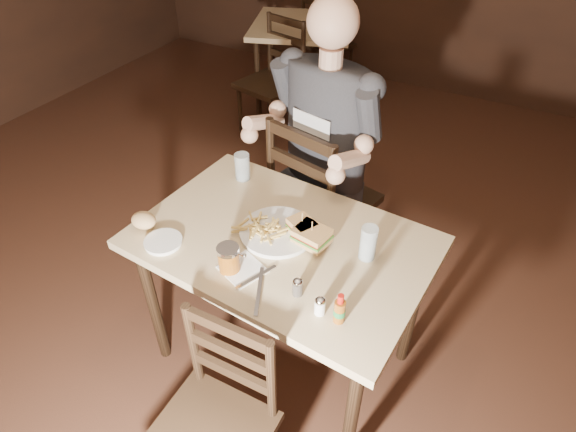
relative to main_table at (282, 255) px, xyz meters
The scene contains 23 objects.
room_shell 0.78m from the main_table, 158.13° to the right, with size 7.00×7.00×7.00m.
main_table is the anchor object (origin of this frame).
bg_table 2.64m from the main_table, 114.99° to the left, with size 1.02×1.02×0.77m.
chair_far 0.68m from the main_table, 98.84° to the left, with size 0.46×0.50×0.99m, color black, non-canonical shape.
bg_chair_far 3.15m from the main_table, 110.75° to the left, with size 0.39×0.43×0.85m, color black, non-canonical shape.
bg_chair_near 2.16m from the main_table, 121.20° to the left, with size 0.43×0.47×0.92m, color black, non-canonical shape.
diner 0.69m from the main_table, 100.69° to the left, with size 0.58×0.46×1.01m, color #2F2E34, non-canonical shape.
dinner_plate 0.10m from the main_table, 150.87° to the left, with size 0.29×0.29×0.02m, color white.
sandwich_left 0.17m from the main_table, 40.36° to the left, with size 0.10×0.09×0.09m, color #DDAB65, non-canonical shape.
sandwich_right 0.20m from the main_table, 11.31° to the left, with size 0.13×0.11×0.11m, color #DDAB65, non-canonical shape.
fries_pile 0.15m from the main_table, behind, with size 0.25×0.17×0.04m, color #D4B35D, non-canonical shape.
ketchup_dollop 0.13m from the main_table, ahead, with size 0.04×0.04×0.01m, color maroon.
glass_left 0.48m from the main_table, 141.72° to the left, with size 0.07×0.07×0.13m, color silver.
glass_right 0.37m from the main_table, 10.41° to the left, with size 0.06×0.06×0.14m, color silver.
hot_sauce 0.47m from the main_table, 36.66° to the right, with size 0.04×0.04×0.12m, color brown, non-canonical shape.
salt_shaker 0.41m from the main_table, 42.71° to the right, with size 0.04×0.04×0.07m, color white, non-canonical shape.
pepper_shaker 0.31m from the main_table, 50.82° to the right, with size 0.04×0.04×0.07m, color #38332D, non-canonical shape.
syrup_dispenser 0.29m from the main_table, 111.02° to the right, with size 0.08×0.08×0.11m, color brown, non-canonical shape.
napkin 0.24m from the main_table, 102.34° to the right, with size 0.15×0.14×0.00m, color white.
knife 0.30m from the main_table, 77.65° to the right, with size 0.01×0.22×0.01m, color silver.
fork 0.25m from the main_table, 85.15° to the right, with size 0.01×0.18×0.01m, color silver.
side_plate 0.47m from the main_table, 148.56° to the right, with size 0.14×0.14×0.01m, color white.
bread_roll 0.57m from the main_table, 158.62° to the right, with size 0.10×0.09×0.06m, color tan.
Camera 1 is at (0.96, -1.12, 2.04)m, focal length 30.00 mm.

